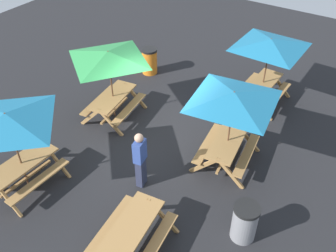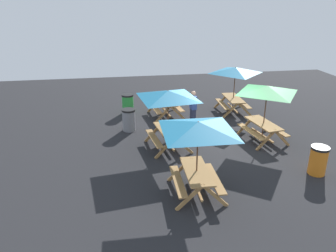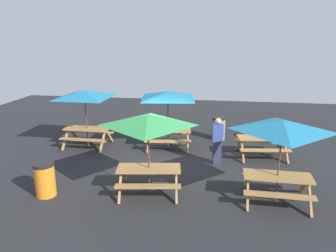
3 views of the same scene
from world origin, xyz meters
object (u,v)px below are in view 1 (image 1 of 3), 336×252
at_px(picnic_table_2, 132,232).
at_px(person_standing, 140,159).
at_px(picnic_table_0, 233,102).
at_px(trash_bin_gray, 245,222).
at_px(picnic_table_1, 109,61).
at_px(trash_bin_orange, 150,61).
at_px(picnic_table_3, 270,48).
at_px(picnic_table_4, 8,124).

bearing_deg(picnic_table_2, person_standing, -156.69).
xyz_separation_m(picnic_table_0, trash_bin_gray, (2.00, 1.40, -1.49)).
relative_size(picnic_table_0, person_standing, 1.68).
bearing_deg(picnic_table_2, picnic_table_1, -143.08).
relative_size(picnic_table_0, trash_bin_gray, 2.86).
bearing_deg(trash_bin_orange, trash_bin_gray, 51.13).
relative_size(picnic_table_3, person_standing, 1.69).
relative_size(picnic_table_3, trash_bin_orange, 2.89).
height_order(picnic_table_3, person_standing, picnic_table_3).
height_order(picnic_table_3, trash_bin_orange, picnic_table_3).
bearing_deg(picnic_table_1, trash_bin_orange, -175.89).
bearing_deg(trash_bin_orange, person_standing, 33.09).
distance_m(picnic_table_0, person_standing, 2.68).
bearing_deg(picnic_table_2, picnic_table_0, 165.14).
bearing_deg(picnic_table_0, trash_bin_gray, 27.30).
distance_m(picnic_table_1, picnic_table_4, 3.54).
distance_m(picnic_table_0, trash_bin_gray, 2.87).
bearing_deg(trash_bin_orange, picnic_table_4, 5.64).
bearing_deg(picnic_table_2, picnic_table_3, 171.42).
xyz_separation_m(picnic_table_3, picnic_table_4, (6.86, -3.61, 0.00)).
bearing_deg(picnic_table_1, picnic_table_2, 35.58).
xyz_separation_m(trash_bin_orange, person_standing, (4.77, 3.11, 0.39)).
xyz_separation_m(picnic_table_4, person_standing, (-1.63, 2.47, -1.10)).
relative_size(picnic_table_1, person_standing, 1.40).
bearing_deg(picnic_table_4, person_standing, 125.24).
height_order(picnic_table_0, picnic_table_1, same).
distance_m(trash_bin_orange, person_standing, 5.70).
bearing_deg(picnic_table_3, trash_bin_orange, -82.44).
xyz_separation_m(picnic_table_1, person_standing, (1.91, 2.47, -1.10)).
bearing_deg(picnic_table_4, trash_bin_orange, -172.44).
xyz_separation_m(picnic_table_1, picnic_table_2, (3.55, 3.43, -1.43)).
xyz_separation_m(picnic_table_0, trash_bin_orange, (-2.81, -4.56, -1.49)).
bearing_deg(person_standing, trash_bin_orange, 23.46).
bearing_deg(person_standing, picnic_table_1, 42.63).
bearing_deg(picnic_table_0, person_standing, -44.27).
height_order(picnic_table_0, person_standing, picnic_table_0).
height_order(picnic_table_3, trash_bin_gray, picnic_table_3).
bearing_deg(picnic_table_3, picnic_table_4, -26.46).
bearing_deg(person_standing, trash_bin_gray, -100.42).
bearing_deg(picnic_table_1, picnic_table_4, -8.52).
height_order(picnic_table_0, picnic_table_3, same).
xyz_separation_m(trash_bin_gray, person_standing, (-0.04, -2.86, 0.39)).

